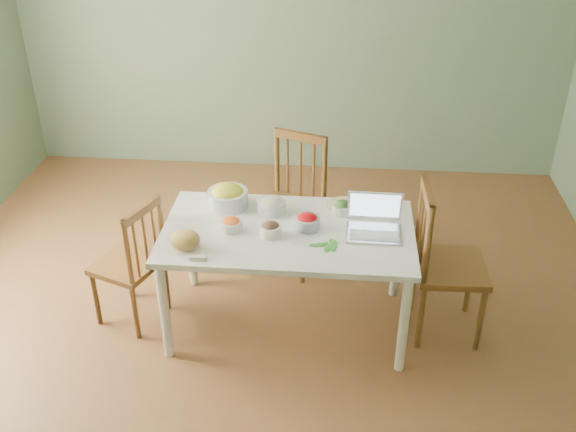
# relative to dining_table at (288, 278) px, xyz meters

# --- Properties ---
(floor) EXTENTS (5.00, 5.00, 0.00)m
(floor) POSITION_rel_dining_table_xyz_m (-0.18, -0.10, -0.37)
(floor) COLOR brown
(floor) RESTS_ON ground
(wall_back) EXTENTS (5.00, 0.00, 2.70)m
(wall_back) POSITION_rel_dining_table_xyz_m (-0.18, 2.40, 0.98)
(wall_back) COLOR slate
(wall_back) RESTS_ON ground
(dining_table) EXTENTS (1.57, 0.88, 0.73)m
(dining_table) POSITION_rel_dining_table_xyz_m (0.00, 0.00, 0.00)
(dining_table) COLOR white
(dining_table) RESTS_ON floor
(chair_far) EXTENTS (0.57, 0.55, 1.01)m
(chair_far) POSITION_rel_dining_table_xyz_m (-0.05, 0.70, 0.14)
(chair_far) COLOR #3F260E
(chair_far) RESTS_ON floor
(chair_left) EXTENTS (0.50, 0.51, 0.90)m
(chair_left) POSITION_rel_dining_table_xyz_m (-1.05, -0.02, 0.08)
(chair_left) COLOR #3F260E
(chair_left) RESTS_ON floor
(chair_right) EXTENTS (0.45, 0.47, 1.04)m
(chair_right) POSITION_rel_dining_table_xyz_m (1.03, 0.04, 0.15)
(chair_right) COLOR #3F260E
(chair_right) RESTS_ON floor
(bread_boule) EXTENTS (0.20, 0.20, 0.11)m
(bread_boule) POSITION_rel_dining_table_xyz_m (-0.59, -0.25, 0.42)
(bread_boule) COLOR tan
(bread_boule) RESTS_ON dining_table
(butter_stick) EXTENTS (0.10, 0.03, 0.03)m
(butter_stick) POSITION_rel_dining_table_xyz_m (-0.48, -0.38, 0.38)
(butter_stick) COLOR white
(butter_stick) RESTS_ON dining_table
(bowl_squash) EXTENTS (0.35, 0.35, 0.15)m
(bowl_squash) POSITION_rel_dining_table_xyz_m (-0.42, 0.26, 0.44)
(bowl_squash) COLOR gold
(bowl_squash) RESTS_ON dining_table
(bowl_carrot) EXTENTS (0.17, 0.17, 0.08)m
(bowl_carrot) POSITION_rel_dining_table_xyz_m (-0.35, -0.03, 0.41)
(bowl_carrot) COLOR #ED4E10
(bowl_carrot) RESTS_ON dining_table
(bowl_onion) EXTENTS (0.20, 0.20, 0.10)m
(bowl_onion) POSITION_rel_dining_table_xyz_m (-0.13, 0.21, 0.42)
(bowl_onion) COLOR beige
(bowl_onion) RESTS_ON dining_table
(bowl_mushroom) EXTENTS (0.17, 0.17, 0.09)m
(bowl_mushroom) POSITION_rel_dining_table_xyz_m (-0.10, -0.07, 0.41)
(bowl_mushroom) COLOR #3C281C
(bowl_mushroom) RESTS_ON dining_table
(bowl_redpep) EXTENTS (0.20, 0.20, 0.09)m
(bowl_redpep) POSITION_rel_dining_table_xyz_m (0.12, 0.04, 0.41)
(bowl_redpep) COLOR #B00001
(bowl_redpep) RESTS_ON dining_table
(bowl_broccoli) EXTENTS (0.18, 0.18, 0.09)m
(bowl_broccoli) POSITION_rel_dining_table_xyz_m (0.33, 0.24, 0.41)
(bowl_broccoli) COLOR #143515
(bowl_broccoli) RESTS_ON dining_table
(flatbread) EXTENTS (0.27, 0.27, 0.02)m
(flatbread) POSITION_rel_dining_table_xyz_m (0.34, 0.32, 0.38)
(flatbread) COLOR beige
(flatbread) RESTS_ON dining_table
(basil_bunch) EXTENTS (0.19, 0.19, 0.02)m
(basil_bunch) POSITION_rel_dining_table_xyz_m (0.23, -0.16, 0.38)
(basil_bunch) COLOR #1E811D
(basil_bunch) RESTS_ON dining_table
(laptop) EXTENTS (0.34, 0.30, 0.23)m
(laptop) POSITION_rel_dining_table_xyz_m (0.53, -0.01, 0.48)
(laptop) COLOR silver
(laptop) RESTS_ON dining_table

